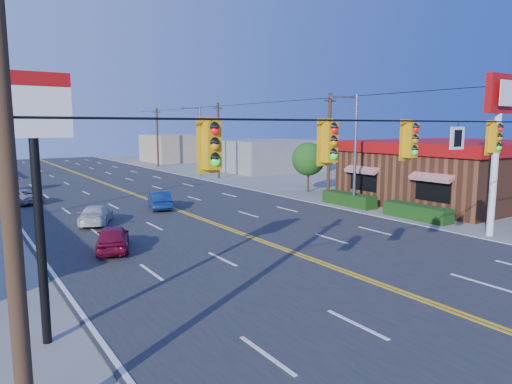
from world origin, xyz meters
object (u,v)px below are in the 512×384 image
pizza_hut_sign (34,152)px  car_silver (20,197)px  signal_span (432,157)px  kfc (454,171)px  car_magenta (113,239)px  car_blue (160,201)px  kfc_pylon (498,122)px  car_white (96,216)px

pizza_hut_sign → car_silver: 25.48m
signal_span → kfc: (20.02, 12.00, -2.51)m
signal_span → kfc: 23.47m
signal_span → pizza_hut_sign: bearing=159.8°
car_magenta → car_silver: size_ratio=0.90×
pizza_hut_sign → car_blue: bearing=59.4°
signal_span → kfc_pylon: (11.12, 4.00, 1.16)m
signal_span → car_white: (-5.78, 18.55, -4.32)m
kfc → kfc_pylon: (-8.90, -8.00, 3.66)m
signal_span → car_blue: 21.69m
pizza_hut_sign → car_white: (5.10, 14.55, -4.62)m
pizza_hut_sign → kfc_pylon: bearing=0.0°
car_magenta → car_white: bearing=-79.2°
kfc → car_silver: 33.31m
car_magenta → car_white: 6.53m
kfc → car_white: bearing=165.7°
signal_span → car_magenta: (-6.68, 12.08, -4.28)m
car_blue → kfc_pylon: bearing=139.3°
car_blue → car_silver: bearing=-29.3°
kfc → pizza_hut_sign: (-30.90, -8.00, 2.80)m
kfc_pylon → kfc: bearing=42.0°
kfc → car_silver: size_ratio=4.10×
kfc_pylon → car_silver: (-19.71, 24.95, -5.49)m
kfc_pylon → pizza_hut_sign: bearing=180.0°
car_blue → car_white: car_blue is taller
signal_span → car_magenta: signal_span is taller
car_white → car_silver: 10.78m
kfc_pylon → car_blue: kfc_pylon is taller
car_magenta → car_blue: 10.96m
pizza_hut_sign → car_silver: pizza_hut_sign is taller
car_white → car_silver: car_white is taller
car_magenta → car_white: size_ratio=0.92×
kfc_pylon → car_magenta: size_ratio=2.38×
kfc → car_silver: (-28.61, 16.95, -1.83)m
signal_span → car_silver: 30.51m
kfc_pylon → car_magenta: (-17.80, 8.08, -5.43)m
pizza_hut_sign → car_blue: pizza_hut_sign is taller
signal_span → kfc: bearing=30.9°
pizza_hut_sign → car_silver: size_ratio=1.72×
pizza_hut_sign → car_white: 16.10m
car_blue → car_white: 5.78m
car_blue → car_magenta: bearing=71.7°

